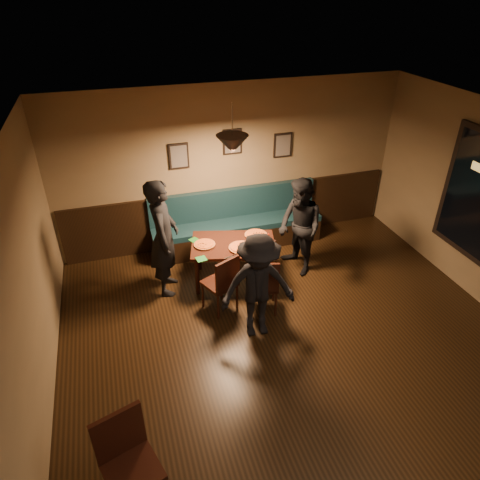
{
  "coord_description": "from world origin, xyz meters",
  "views": [
    {
      "loc": [
        -1.92,
        -3.2,
        4.18
      ],
      "look_at": [
        -0.36,
        1.87,
        0.95
      ],
      "focal_mm": 32.48,
      "sensor_mm": 36.0,
      "label": 1
    }
  ],
  "objects_px": {
    "chair_near_right": "(263,283)",
    "soda_glass": "(274,244)",
    "diner_right": "(300,227)",
    "dining_table": "(233,262)",
    "chair_near_left": "(219,282)",
    "tabasco_bottle": "(269,236)",
    "cafe_chair_far": "(132,469)",
    "diner_front": "(258,287)",
    "diner_left": "(164,238)",
    "booth_bench": "(237,221)"
  },
  "relations": [
    {
      "from": "chair_near_right",
      "to": "soda_glass",
      "type": "relative_size",
      "value": 6.69
    },
    {
      "from": "diner_right",
      "to": "soda_glass",
      "type": "relative_size",
      "value": 11.74
    },
    {
      "from": "dining_table",
      "to": "chair_near_left",
      "type": "relative_size",
      "value": 1.37
    },
    {
      "from": "diner_right",
      "to": "tabasco_bottle",
      "type": "relative_size",
      "value": 14.45
    },
    {
      "from": "soda_glass",
      "to": "cafe_chair_far",
      "type": "distance_m",
      "value": 3.63
    },
    {
      "from": "diner_front",
      "to": "diner_left",
      "type": "bearing_deg",
      "value": 132.38
    },
    {
      "from": "chair_near_left",
      "to": "soda_glass",
      "type": "relative_size",
      "value": 6.82
    },
    {
      "from": "chair_near_right",
      "to": "diner_front",
      "type": "relative_size",
      "value": 0.6
    },
    {
      "from": "dining_table",
      "to": "diner_left",
      "type": "height_order",
      "value": "diner_left"
    },
    {
      "from": "tabasco_bottle",
      "to": "chair_near_right",
      "type": "bearing_deg",
      "value": -114.82
    },
    {
      "from": "dining_table",
      "to": "cafe_chair_far",
      "type": "bearing_deg",
      "value": -105.74
    },
    {
      "from": "diner_front",
      "to": "soda_glass",
      "type": "relative_size",
      "value": 11.14
    },
    {
      "from": "soda_glass",
      "to": "cafe_chair_far",
      "type": "relative_size",
      "value": 0.13
    },
    {
      "from": "chair_near_left",
      "to": "chair_near_right",
      "type": "bearing_deg",
      "value": -43.25
    },
    {
      "from": "chair_near_right",
      "to": "diner_right",
      "type": "bearing_deg",
      "value": 56.94
    },
    {
      "from": "chair_near_left",
      "to": "diner_right",
      "type": "height_order",
      "value": "diner_right"
    },
    {
      "from": "booth_bench",
      "to": "dining_table",
      "type": "xyz_separation_m",
      "value": [
        -0.36,
        -0.98,
        -0.16
      ]
    },
    {
      "from": "booth_bench",
      "to": "diner_left",
      "type": "distance_m",
      "value": 1.71
    },
    {
      "from": "soda_glass",
      "to": "tabasco_bottle",
      "type": "bearing_deg",
      "value": 85.79
    },
    {
      "from": "diner_right",
      "to": "diner_front",
      "type": "bearing_deg",
      "value": -54.28
    },
    {
      "from": "booth_bench",
      "to": "chair_near_left",
      "type": "relative_size",
      "value": 3.23
    },
    {
      "from": "booth_bench",
      "to": "dining_table",
      "type": "relative_size",
      "value": 2.36
    },
    {
      "from": "diner_front",
      "to": "soda_glass",
      "type": "xyz_separation_m",
      "value": [
        0.57,
        0.93,
        -0.01
      ]
    },
    {
      "from": "dining_table",
      "to": "chair_near_right",
      "type": "xyz_separation_m",
      "value": [
        0.21,
        -0.79,
        0.12
      ]
    },
    {
      "from": "diner_right",
      "to": "cafe_chair_far",
      "type": "distance_m",
      "value": 4.2
    },
    {
      "from": "diner_front",
      "to": "cafe_chair_far",
      "type": "bearing_deg",
      "value": -129.26
    },
    {
      "from": "diner_left",
      "to": "diner_right",
      "type": "xyz_separation_m",
      "value": [
        2.11,
        -0.12,
        -0.11
      ]
    },
    {
      "from": "chair_near_right",
      "to": "diner_left",
      "type": "xyz_separation_m",
      "value": [
        -1.24,
        0.88,
        0.46
      ]
    },
    {
      "from": "cafe_chair_far",
      "to": "booth_bench",
      "type": "bearing_deg",
      "value": -136.12
    },
    {
      "from": "booth_bench",
      "to": "diner_right",
      "type": "distance_m",
      "value": 1.28
    },
    {
      "from": "diner_right",
      "to": "diner_left",
      "type": "bearing_deg",
      "value": -104.66
    },
    {
      "from": "diner_right",
      "to": "dining_table",
      "type": "bearing_deg",
      "value": -103.09
    },
    {
      "from": "dining_table",
      "to": "cafe_chair_far",
      "type": "relative_size",
      "value": 1.22
    },
    {
      "from": "dining_table",
      "to": "booth_bench",
      "type": "bearing_deg",
      "value": 84.8
    },
    {
      "from": "diner_right",
      "to": "soda_glass",
      "type": "distance_m",
      "value": 0.61
    },
    {
      "from": "dining_table",
      "to": "soda_glass",
      "type": "height_order",
      "value": "soda_glass"
    },
    {
      "from": "booth_bench",
      "to": "cafe_chair_far",
      "type": "xyz_separation_m",
      "value": [
        -2.18,
        -4.04,
        0.02
      ]
    },
    {
      "from": "chair_near_right",
      "to": "diner_front",
      "type": "distance_m",
      "value": 0.58
    },
    {
      "from": "booth_bench",
      "to": "soda_glass",
      "type": "relative_size",
      "value": 22.0
    },
    {
      "from": "chair_near_right",
      "to": "tabasco_bottle",
      "type": "xyz_separation_m",
      "value": [
        0.35,
        0.77,
        0.28
      ]
    },
    {
      "from": "booth_bench",
      "to": "diner_left",
      "type": "bearing_deg",
      "value": -147.25
    },
    {
      "from": "diner_front",
      "to": "cafe_chair_far",
      "type": "distance_m",
      "value": 2.57
    },
    {
      "from": "cafe_chair_far",
      "to": "dining_table",
      "type": "bearing_deg",
      "value": -138.52
    },
    {
      "from": "dining_table",
      "to": "soda_glass",
      "type": "relative_size",
      "value": 9.31
    },
    {
      "from": "diner_left",
      "to": "diner_right",
      "type": "distance_m",
      "value": 2.12
    },
    {
      "from": "dining_table",
      "to": "tabasco_bottle",
      "type": "xyz_separation_m",
      "value": [
        0.56,
        -0.03,
        0.4
      ]
    },
    {
      "from": "chair_near_right",
      "to": "diner_front",
      "type": "bearing_deg",
      "value": -102.58
    },
    {
      "from": "cafe_chair_far",
      "to": "diner_right",
      "type": "bearing_deg",
      "value": -151.58
    },
    {
      "from": "chair_near_left",
      "to": "diner_right",
      "type": "relative_size",
      "value": 0.58
    },
    {
      "from": "dining_table",
      "to": "diner_front",
      "type": "relative_size",
      "value": 0.84
    }
  ]
}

